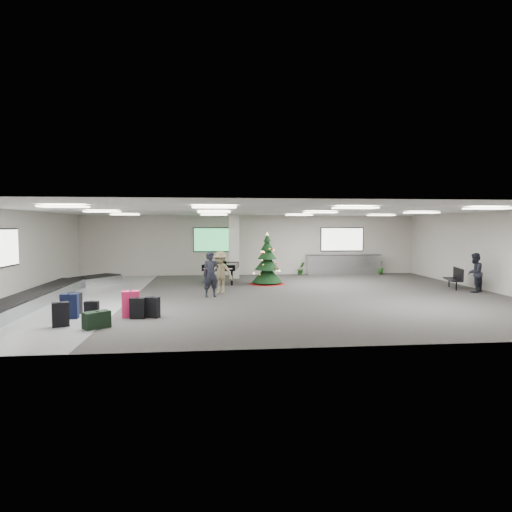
{
  "coord_description": "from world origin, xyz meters",
  "views": [
    {
      "loc": [
        -2.03,
        -15.89,
        2.62
      ],
      "look_at": [
        -0.34,
        1.0,
        1.43
      ],
      "focal_mm": 30.0,
      "sensor_mm": 36.0,
      "label": 1
    }
  ],
  "objects": [
    {
      "name": "room_envelope",
      "position": [
        -0.38,
        0.67,
        2.33
      ],
      "size": [
        18.02,
        14.02,
        3.21
      ],
      "color": "#B5AFA5",
      "rests_on": "ground"
    },
    {
      "name": "suitcase_3",
      "position": [
        -4.19,
        -3.65,
        0.3
      ],
      "size": [
        0.42,
        0.26,
        0.61
      ],
      "rotation": [
        0.0,
        0.0,
        -0.1
      ],
      "color": "black",
      "rests_on": "ground"
    },
    {
      "name": "pink_suitcase",
      "position": [
        -4.41,
        -3.44,
        0.38
      ],
      "size": [
        0.52,
        0.34,
        0.78
      ],
      "rotation": [
        0.0,
        0.0,
        0.14
      ],
      "color": "#FC2060",
      "rests_on": "ground"
    },
    {
      "name": "suitcase_8",
      "position": [
        -6.2,
        -2.79,
        0.32
      ],
      "size": [
        0.48,
        0.34,
        0.66
      ],
      "rotation": [
        0.0,
        0.0,
        -0.23
      ],
      "color": "black",
      "rests_on": "ground"
    },
    {
      "name": "green_duffel",
      "position": [
        -5.03,
        -4.71,
        0.22
      ],
      "size": [
        0.71,
        0.67,
        0.46
      ],
      "rotation": [
        0.0,
        0.0,
        0.7
      ],
      "color": "black",
      "rests_on": "ground"
    },
    {
      "name": "service_counter",
      "position": [
        5.0,
        6.65,
        0.55
      ],
      "size": [
        4.05,
        0.65,
        1.08
      ],
      "color": "silver",
      "rests_on": "ground"
    },
    {
      "name": "grand_piano",
      "position": [
        -1.7,
        3.61,
        0.77
      ],
      "size": [
        1.73,
        2.1,
        1.08
      ],
      "rotation": [
        0.0,
        0.0,
        -0.16
      ],
      "color": "black",
      "rests_on": "ground"
    },
    {
      "name": "navy_suitcase",
      "position": [
        -6.09,
        -3.49,
        0.36
      ],
      "size": [
        0.48,
        0.31,
        0.74
      ],
      "rotation": [
        0.0,
        0.0,
        0.08
      ],
      "color": "black",
      "rests_on": "ground"
    },
    {
      "name": "traveler_a",
      "position": [
        -2.13,
        -0.11,
        0.84
      ],
      "size": [
        0.69,
        0.53,
        1.68
      ],
      "primitive_type": "imported",
      "rotation": [
        0.0,
        0.0,
        0.23
      ],
      "color": "black",
      "rests_on": "ground"
    },
    {
      "name": "potted_plant_right",
      "position": [
        6.95,
        6.5,
        0.42
      ],
      "size": [
        0.56,
        0.56,
        0.84
      ],
      "primitive_type": "imported",
      "rotation": [
        0.0,
        0.0,
        1.79
      ],
      "color": "#174415",
      "rests_on": "ground"
    },
    {
      "name": "suitcase_7",
      "position": [
        -3.79,
        -3.54,
        0.3
      ],
      "size": [
        0.46,
        0.35,
        0.61
      ],
      "rotation": [
        0.0,
        0.0,
        -0.39
      ],
      "color": "black",
      "rests_on": "ground"
    },
    {
      "name": "traveler_bench",
      "position": [
        8.26,
        -0.01,
        0.78
      ],
      "size": [
        0.96,
        0.92,
        1.56
      ],
      "primitive_type": "imported",
      "rotation": [
        0.0,
        0.0,
        3.74
      ],
      "color": "black",
      "rests_on": "ground"
    },
    {
      "name": "potted_plant_left",
      "position": [
        2.63,
        6.49,
        0.36
      ],
      "size": [
        0.47,
        0.42,
        0.72
      ],
      "primitive_type": "imported",
      "rotation": [
        0.0,
        0.0,
        0.29
      ],
      "color": "#174415",
      "rests_on": "ground"
    },
    {
      "name": "christmas_tree",
      "position": [
        0.39,
        3.21,
        0.81
      ],
      "size": [
        1.66,
        1.66,
        2.37
      ],
      "color": "maroon",
      "rests_on": "ground"
    },
    {
      "name": "suitcase_1",
      "position": [
        -5.35,
        -3.97,
        0.29
      ],
      "size": [
        0.37,
        0.2,
        0.59
      ],
      "rotation": [
        0.0,
        0.0,
        -0.02
      ],
      "color": "black",
      "rests_on": "ground"
    },
    {
      "name": "suitcase_0",
      "position": [
        -6.0,
        -4.46,
        0.32
      ],
      "size": [
        0.47,
        0.36,
        0.66
      ],
      "rotation": [
        0.0,
        0.0,
        0.36
      ],
      "color": "black",
      "rests_on": "ground"
    },
    {
      "name": "bench",
      "position": [
        8.06,
        1.01,
        0.49
      ],
      "size": [
        0.83,
        1.46,
        0.88
      ],
      "rotation": [
        0.0,
        0.0,
        -0.28
      ],
      "color": "black",
      "rests_on": "ground"
    },
    {
      "name": "traveler_b",
      "position": [
        -1.77,
        0.78,
        0.82
      ],
      "size": [
        1.22,
        1.01,
        1.64
      ],
      "primitive_type": "imported",
      "rotation": [
        0.0,
        0.0,
        -0.45
      ],
      "color": "#837651",
      "rests_on": "ground"
    },
    {
      "name": "ground",
      "position": [
        0.0,
        0.0,
        0.0
      ],
      "size": [
        18.0,
        18.0,
        0.0
      ],
      "primitive_type": "plane",
      "color": "#322F2D",
      "rests_on": "ground"
    },
    {
      "name": "baggage_carousel",
      "position": [
        -7.84,
        -0.08,
        0.21
      ],
      "size": [
        2.28,
        9.71,
        0.43
      ],
      "color": "silver",
      "rests_on": "ground"
    }
  ]
}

